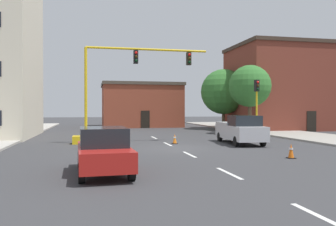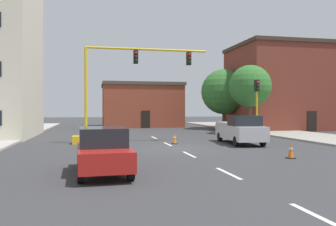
{
  "view_description": "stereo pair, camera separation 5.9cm",
  "coord_description": "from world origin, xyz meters",
  "px_view_note": "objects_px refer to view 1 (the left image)",
  "views": [
    {
      "loc": [
        -5.04,
        -20.81,
        2.46
      ],
      "look_at": [
        0.57,
        5.02,
        2.12
      ],
      "focal_mm": 37.07,
      "sensor_mm": 36.0,
      "label": 1
    },
    {
      "loc": [
        -4.98,
        -20.83,
        2.46
      ],
      "look_at": [
        0.57,
        5.02,
        2.12
      ],
      "focal_mm": 37.07,
      "sensor_mm": 36.0,
      "label": 2
    }
  ],
  "objects_px": {
    "sedan_red_near_left": "(103,150)",
    "traffic_cone_roadside_b": "(175,139)",
    "pickup_truck_silver": "(240,130)",
    "tree_right_far": "(223,92)",
    "traffic_signal_gantry": "(104,111)",
    "traffic_light_pole_right": "(257,95)",
    "traffic_cone_roadside_a": "(291,151)",
    "tree_right_mid": "(250,86)"
  },
  "relations": [
    {
      "from": "tree_right_far",
      "to": "traffic_signal_gantry",
      "type": "bearing_deg",
      "value": -135.83
    },
    {
      "from": "tree_right_far",
      "to": "pickup_truck_silver",
      "type": "xyz_separation_m",
      "value": [
        -5.17,
        -16.41,
        -3.48
      ]
    },
    {
      "from": "traffic_light_pole_right",
      "to": "tree_right_far",
      "type": "xyz_separation_m",
      "value": [
        2.12,
        12.81,
        0.93
      ]
    },
    {
      "from": "traffic_cone_roadside_b",
      "to": "tree_right_mid",
      "type": "bearing_deg",
      "value": 39.12
    },
    {
      "from": "pickup_truck_silver",
      "to": "sedan_red_near_left",
      "type": "height_order",
      "value": "pickup_truck_silver"
    },
    {
      "from": "traffic_light_pole_right",
      "to": "sedan_red_near_left",
      "type": "height_order",
      "value": "traffic_light_pole_right"
    },
    {
      "from": "sedan_red_near_left",
      "to": "traffic_cone_roadside_b",
      "type": "bearing_deg",
      "value": 62.95
    },
    {
      "from": "traffic_signal_gantry",
      "to": "pickup_truck_silver",
      "type": "distance_m",
      "value": 9.65
    },
    {
      "from": "traffic_signal_gantry",
      "to": "sedan_red_near_left",
      "type": "bearing_deg",
      "value": -91.99
    },
    {
      "from": "tree_right_far",
      "to": "sedan_red_near_left",
      "type": "height_order",
      "value": "tree_right_far"
    },
    {
      "from": "tree_right_mid",
      "to": "traffic_light_pole_right",
      "type": "bearing_deg",
      "value": -109.26
    },
    {
      "from": "traffic_signal_gantry",
      "to": "sedan_red_near_left",
      "type": "height_order",
      "value": "traffic_signal_gantry"
    },
    {
      "from": "traffic_light_pole_right",
      "to": "traffic_cone_roadside_a",
      "type": "height_order",
      "value": "traffic_light_pole_right"
    },
    {
      "from": "traffic_cone_roadside_a",
      "to": "traffic_cone_roadside_b",
      "type": "distance_m",
      "value": 9.02
    },
    {
      "from": "tree_right_far",
      "to": "traffic_light_pole_right",
      "type": "bearing_deg",
      "value": -99.38
    },
    {
      "from": "traffic_light_pole_right",
      "to": "sedan_red_near_left",
      "type": "bearing_deg",
      "value": -134.77
    },
    {
      "from": "pickup_truck_silver",
      "to": "traffic_signal_gantry",
      "type": "bearing_deg",
      "value": 165.45
    },
    {
      "from": "tree_right_mid",
      "to": "tree_right_far",
      "type": "distance_m",
      "value": 7.99
    },
    {
      "from": "traffic_signal_gantry",
      "to": "tree_right_far",
      "type": "bearing_deg",
      "value": 44.17
    },
    {
      "from": "sedan_red_near_left",
      "to": "traffic_cone_roadside_b",
      "type": "relative_size",
      "value": 6.64
    },
    {
      "from": "traffic_light_pole_right",
      "to": "pickup_truck_silver",
      "type": "distance_m",
      "value": 5.36
    },
    {
      "from": "traffic_light_pole_right",
      "to": "traffic_cone_roadside_b",
      "type": "relative_size",
      "value": 6.96
    },
    {
      "from": "traffic_cone_roadside_a",
      "to": "traffic_cone_roadside_b",
      "type": "bearing_deg",
      "value": 116.12
    },
    {
      "from": "tree_right_mid",
      "to": "pickup_truck_silver",
      "type": "height_order",
      "value": "tree_right_mid"
    },
    {
      "from": "traffic_light_pole_right",
      "to": "pickup_truck_silver",
      "type": "height_order",
      "value": "traffic_light_pole_right"
    },
    {
      "from": "traffic_signal_gantry",
      "to": "traffic_cone_roadside_b",
      "type": "distance_m",
      "value": 5.36
    },
    {
      "from": "tree_right_mid",
      "to": "pickup_truck_silver",
      "type": "relative_size",
      "value": 1.2
    },
    {
      "from": "traffic_light_pole_right",
      "to": "sedan_red_near_left",
      "type": "distance_m",
      "value": 18.24
    },
    {
      "from": "sedan_red_near_left",
      "to": "traffic_signal_gantry",
      "type": "bearing_deg",
      "value": 88.01
    },
    {
      "from": "traffic_signal_gantry",
      "to": "traffic_light_pole_right",
      "type": "distance_m",
      "value": 12.43
    },
    {
      "from": "tree_right_mid",
      "to": "pickup_truck_silver",
      "type": "xyz_separation_m",
      "value": [
        -4.74,
        -8.43,
        -3.64
      ]
    },
    {
      "from": "traffic_cone_roadside_b",
      "to": "traffic_light_pole_right",
      "type": "bearing_deg",
      "value": 19.5
    },
    {
      "from": "traffic_signal_gantry",
      "to": "sedan_red_near_left",
      "type": "relative_size",
      "value": 2.12
    },
    {
      "from": "traffic_cone_roadside_a",
      "to": "traffic_signal_gantry",
      "type": "bearing_deg",
      "value": 132.45
    },
    {
      "from": "traffic_light_pole_right",
      "to": "tree_right_far",
      "type": "height_order",
      "value": "tree_right_far"
    },
    {
      "from": "traffic_light_pole_right",
      "to": "traffic_cone_roadside_a",
      "type": "distance_m",
      "value": 11.77
    },
    {
      "from": "traffic_cone_roadside_b",
      "to": "traffic_signal_gantry",
      "type": "bearing_deg",
      "value": 162.92
    },
    {
      "from": "traffic_light_pole_right",
      "to": "traffic_cone_roadside_b",
      "type": "xyz_separation_m",
      "value": [
        -7.53,
        -2.66,
        -3.19
      ]
    },
    {
      "from": "traffic_cone_roadside_a",
      "to": "traffic_cone_roadside_b",
      "type": "height_order",
      "value": "traffic_cone_roadside_a"
    },
    {
      "from": "tree_right_mid",
      "to": "traffic_cone_roadside_b",
      "type": "xyz_separation_m",
      "value": [
        -9.21,
        -7.49,
        -4.27
      ]
    },
    {
      "from": "traffic_signal_gantry",
      "to": "tree_right_far",
      "type": "distance_m",
      "value": 20.22
    },
    {
      "from": "pickup_truck_silver",
      "to": "sedan_red_near_left",
      "type": "distance_m",
      "value": 13.35
    }
  ]
}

